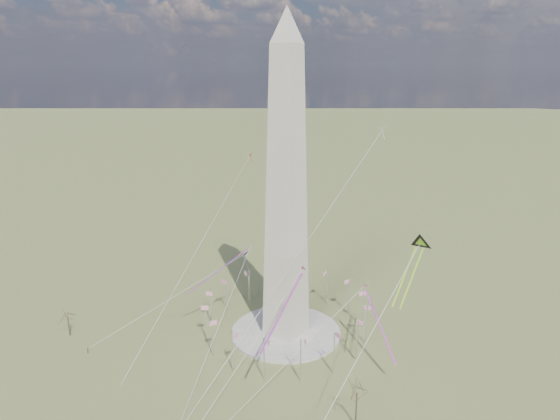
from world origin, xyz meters
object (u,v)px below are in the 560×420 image
Objects in this scene: person_west at (88,350)px; kite_delta_black at (419,247)px; washington_monument at (286,192)px; tree_near at (357,390)px.

person_west is 103.54m from kite_delta_black.
washington_monument is 5.47× the size of kite_delta_black.
person_west is (-81.17, -20.60, -9.10)m from tree_near.
kite_delta_black is at bearing -116.15° from person_west.
washington_monument reaches higher than kite_delta_black.
tree_near is 8.04× the size of person_west.
kite_delta_black is at bearing 4.29° from washington_monument.
tree_near is at bearing -32.59° from washington_monument.
tree_near is 0.77× the size of kite_delta_black.
washington_monument is 7.15× the size of tree_near.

